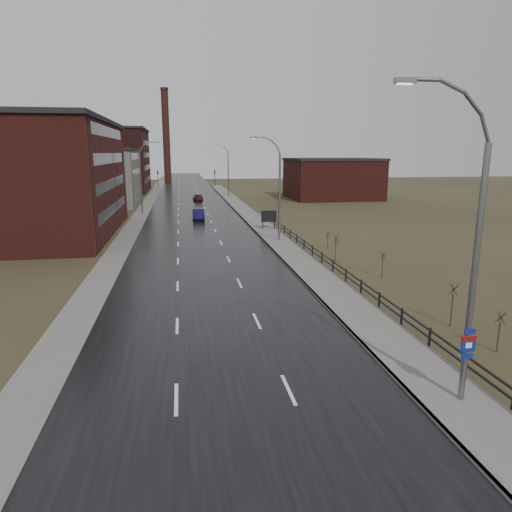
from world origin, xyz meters
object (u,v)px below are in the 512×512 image
object	(u,v)px
car_near	(198,215)
car_far	(198,198)
billboard	(269,217)
streetlight_main	(468,254)

from	to	relation	value
car_near	car_far	distance (m)	26.67
billboard	car_near	xyz separation A→B (m)	(-8.51, 10.06, -0.91)
streetlight_main	billboard	xyz separation A→B (m)	(0.63, 41.66, -4.37)
streetlight_main	car_near	xyz separation A→B (m)	(-7.88, 51.72, -5.28)
billboard	car_near	bearing A→B (deg)	130.22
streetlight_main	car_far	world-z (taller)	streetlight_main
car_near	billboard	bearing A→B (deg)	-49.56
car_near	car_far	world-z (taller)	car_near
billboard	car_far	world-z (taller)	billboard
streetlight_main	billboard	world-z (taller)	streetlight_main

